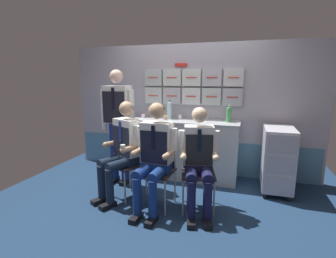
{
  "coord_description": "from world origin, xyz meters",
  "views": [
    {
      "loc": [
        0.91,
        -2.78,
        1.59
      ],
      "look_at": [
        -0.04,
        0.29,
        0.95
      ],
      "focal_mm": 27.03,
      "sensor_mm": 36.0,
      "label": 1
    }
  ],
  "objects_px": {
    "folding_chair_center": "(159,163)",
    "crew_member_center": "(154,152)",
    "folding_chair_left": "(133,157)",
    "crew_member_right": "(199,156)",
    "crew_member_standing": "(118,117)",
    "service_trolley": "(278,158)",
    "water_bottle_blue_cap": "(229,114)",
    "crew_member_left": "(123,146)",
    "coffee_cup_white": "(143,116)",
    "folding_chair_right": "(198,165)"
  },
  "relations": [
    {
      "from": "crew_member_standing",
      "to": "folding_chair_right",
      "type": "bearing_deg",
      "value": -15.82
    },
    {
      "from": "folding_chair_left",
      "to": "folding_chair_right",
      "type": "bearing_deg",
      "value": -3.74
    },
    {
      "from": "folding_chair_center",
      "to": "crew_member_right",
      "type": "distance_m",
      "value": 0.54
    },
    {
      "from": "crew_member_center",
      "to": "crew_member_standing",
      "type": "relative_size",
      "value": 0.76
    },
    {
      "from": "crew_member_left",
      "to": "crew_member_right",
      "type": "relative_size",
      "value": 1.03
    },
    {
      "from": "folding_chair_center",
      "to": "crew_member_standing",
      "type": "height_order",
      "value": "crew_member_standing"
    },
    {
      "from": "crew_member_right",
      "to": "folding_chair_right",
      "type": "bearing_deg",
      "value": 103.59
    },
    {
      "from": "service_trolley",
      "to": "crew_member_right",
      "type": "relative_size",
      "value": 0.73
    },
    {
      "from": "folding_chair_center",
      "to": "crew_member_right",
      "type": "relative_size",
      "value": 0.68
    },
    {
      "from": "folding_chair_center",
      "to": "crew_member_center",
      "type": "xyz_separation_m",
      "value": [
        -0.01,
        -0.16,
        0.19
      ]
    },
    {
      "from": "folding_chair_left",
      "to": "service_trolley",
      "type": "bearing_deg",
      "value": 19.33
    },
    {
      "from": "folding_chair_right",
      "to": "crew_member_right",
      "type": "bearing_deg",
      "value": -76.41
    },
    {
      "from": "service_trolley",
      "to": "folding_chair_left",
      "type": "xyz_separation_m",
      "value": [
        -1.92,
        -0.67,
        0.04
      ]
    },
    {
      "from": "crew_member_standing",
      "to": "coffee_cup_white",
      "type": "xyz_separation_m",
      "value": [
        0.16,
        0.61,
        -0.06
      ]
    },
    {
      "from": "service_trolley",
      "to": "crew_member_left",
      "type": "bearing_deg",
      "value": -157.7
    },
    {
      "from": "crew_member_standing",
      "to": "water_bottle_blue_cap",
      "type": "bearing_deg",
      "value": 20.14
    },
    {
      "from": "folding_chair_left",
      "to": "folding_chair_right",
      "type": "height_order",
      "value": "same"
    },
    {
      "from": "folding_chair_left",
      "to": "folding_chair_center",
      "type": "bearing_deg",
      "value": -18.54
    },
    {
      "from": "crew_member_left",
      "to": "crew_member_standing",
      "type": "bearing_deg",
      "value": 123.47
    },
    {
      "from": "folding_chair_center",
      "to": "crew_member_right",
      "type": "height_order",
      "value": "crew_member_right"
    },
    {
      "from": "folding_chair_center",
      "to": "crew_member_center",
      "type": "bearing_deg",
      "value": -92.87
    },
    {
      "from": "folding_chair_left",
      "to": "coffee_cup_white",
      "type": "xyz_separation_m",
      "value": [
        -0.21,
        0.91,
        0.43
      ]
    },
    {
      "from": "service_trolley",
      "to": "coffee_cup_white",
      "type": "distance_m",
      "value": 2.19
    },
    {
      "from": "service_trolley",
      "to": "crew_member_right",
      "type": "height_order",
      "value": "crew_member_right"
    },
    {
      "from": "service_trolley",
      "to": "water_bottle_blue_cap",
      "type": "height_order",
      "value": "water_bottle_blue_cap"
    },
    {
      "from": "crew_member_right",
      "to": "water_bottle_blue_cap",
      "type": "bearing_deg",
      "value": 77.23
    },
    {
      "from": "folding_chair_right",
      "to": "coffee_cup_white",
      "type": "height_order",
      "value": "coffee_cup_white"
    },
    {
      "from": "folding_chair_center",
      "to": "folding_chair_right",
      "type": "height_order",
      "value": "same"
    },
    {
      "from": "folding_chair_center",
      "to": "coffee_cup_white",
      "type": "height_order",
      "value": "coffee_cup_white"
    },
    {
      "from": "coffee_cup_white",
      "to": "crew_member_standing",
      "type": "bearing_deg",
      "value": -104.38
    },
    {
      "from": "crew_member_right",
      "to": "water_bottle_blue_cap",
      "type": "distance_m",
      "value": 1.18
    },
    {
      "from": "service_trolley",
      "to": "crew_member_right",
      "type": "distance_m",
      "value": 1.33
    },
    {
      "from": "crew_member_center",
      "to": "folding_chair_right",
      "type": "bearing_deg",
      "value": 27.01
    },
    {
      "from": "folding_chair_left",
      "to": "crew_member_center",
      "type": "relative_size",
      "value": 0.66
    },
    {
      "from": "crew_member_right",
      "to": "coffee_cup_white",
      "type": "distance_m",
      "value": 1.65
    },
    {
      "from": "folding_chair_left",
      "to": "folding_chair_center",
      "type": "distance_m",
      "value": 0.47
    },
    {
      "from": "crew_member_left",
      "to": "coffee_cup_white",
      "type": "height_order",
      "value": "crew_member_left"
    },
    {
      "from": "folding_chair_left",
      "to": "crew_member_right",
      "type": "height_order",
      "value": "crew_member_right"
    },
    {
      "from": "crew_member_center",
      "to": "crew_member_standing",
      "type": "distance_m",
      "value": 1.05
    },
    {
      "from": "service_trolley",
      "to": "crew_member_center",
      "type": "height_order",
      "value": "crew_member_center"
    },
    {
      "from": "coffee_cup_white",
      "to": "folding_chair_left",
      "type": "bearing_deg",
      "value": -76.96
    },
    {
      "from": "crew_member_center",
      "to": "water_bottle_blue_cap",
      "type": "relative_size",
      "value": 5.04
    },
    {
      "from": "folding_chair_center",
      "to": "water_bottle_blue_cap",
      "type": "height_order",
      "value": "water_bottle_blue_cap"
    },
    {
      "from": "crew_member_left",
      "to": "coffee_cup_white",
      "type": "relative_size",
      "value": 19.48
    },
    {
      "from": "crew_member_left",
      "to": "crew_member_center",
      "type": "xyz_separation_m",
      "value": [
        0.51,
        -0.16,
        0.01
      ]
    },
    {
      "from": "folding_chair_right",
      "to": "crew_member_standing",
      "type": "relative_size",
      "value": 0.5
    },
    {
      "from": "service_trolley",
      "to": "crew_member_right",
      "type": "bearing_deg",
      "value": -137.12
    },
    {
      "from": "crew_member_center",
      "to": "crew_member_standing",
      "type": "bearing_deg",
      "value": 142.68
    },
    {
      "from": "water_bottle_blue_cap",
      "to": "folding_chair_left",
      "type": "bearing_deg",
      "value": -143.85
    },
    {
      "from": "water_bottle_blue_cap",
      "to": "service_trolley",
      "type": "bearing_deg",
      "value": -16.46
    }
  ]
}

